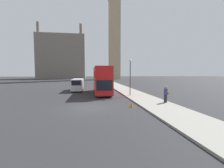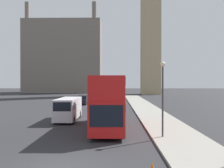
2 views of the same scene
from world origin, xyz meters
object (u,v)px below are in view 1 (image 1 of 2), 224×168
object	(u,v)px
pedestrian	(166,94)
parked_sedan	(79,82)
red_double_decker_bus	(102,79)
clock_tower	(114,19)
street_lamp	(130,71)
white_van	(78,84)

from	to	relation	value
pedestrian	parked_sedan	distance (m)	34.44
red_double_decker_bus	parked_sedan	size ratio (longest dim) A/B	2.42
clock_tower	street_lamp	distance (m)	71.59
clock_tower	parked_sedan	distance (m)	53.11
white_van	parked_sedan	xyz separation A→B (m)	(-1.06, 18.64, -0.54)
street_lamp	parked_sedan	world-z (taller)	street_lamp
clock_tower	white_van	bearing A→B (deg)	-106.02
white_van	parked_sedan	size ratio (longest dim) A/B	1.42
clock_tower	parked_sedan	world-z (taller)	clock_tower
street_lamp	parked_sedan	size ratio (longest dim) A/B	1.21
white_van	parked_sedan	bearing A→B (deg)	93.25
red_double_decker_bus	parked_sedan	bearing A→B (deg)	103.09
clock_tower	pedestrian	xyz separation A→B (m)	(-5.60, -70.02, -32.99)
clock_tower	red_double_decker_bus	bearing A→B (deg)	-101.12
clock_tower	white_van	size ratio (longest dim) A/B	10.93
white_van	parked_sedan	distance (m)	18.68
clock_tower	white_van	world-z (taller)	clock_tower
red_double_decker_bus	clock_tower	bearing A→B (deg)	78.88
street_lamp	parked_sedan	bearing A→B (deg)	108.90
clock_tower	pedestrian	bearing A→B (deg)	-94.57
red_double_decker_bus	white_van	distance (m)	6.12
clock_tower	pedestrian	distance (m)	77.61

